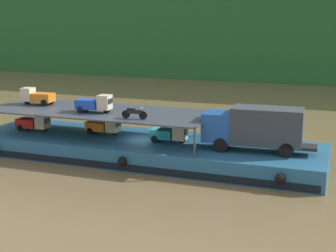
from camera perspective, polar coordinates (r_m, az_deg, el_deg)
ground_plane at (r=37.69m, az=-2.81°, el=-3.78°), size 400.00×400.00×0.00m
cargo_barge at (r=37.47m, az=-2.83°, el=-2.69°), size 27.04×7.89×1.50m
covered_lorry at (r=34.20m, az=10.18°, el=-0.15°), size 7.93×2.59×3.10m
cargo_rack at (r=38.50m, az=-8.08°, el=1.72°), size 17.84×6.56×2.00m
mini_truck_lower_stern at (r=41.42m, az=-15.42°, el=0.40°), size 2.76×1.23×1.38m
mini_truck_lower_aft at (r=39.09m, az=-7.51°, el=0.04°), size 2.77×1.25×1.38m
mini_truck_lower_mid at (r=36.23m, az=0.16°, el=-0.86°), size 2.74×1.20×1.38m
mini_truck_upper_stern at (r=42.02m, az=-15.07°, el=3.37°), size 2.79×1.29×1.38m
mini_truck_upper_mid at (r=37.64m, az=-8.58°, el=2.62°), size 2.79×1.29×1.38m
motorcycle_upper_port at (r=34.97m, az=-3.98°, el=1.54°), size 1.90×0.55×0.87m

